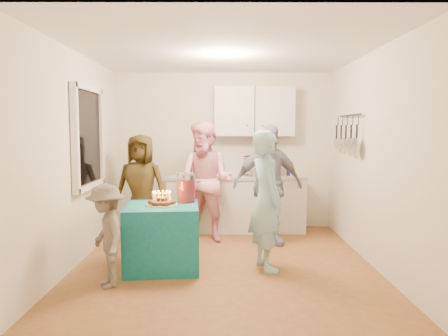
{
  "coord_description": "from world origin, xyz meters",
  "views": [
    {
      "loc": [
        -0.02,
        -5.36,
        1.65
      ],
      "look_at": [
        0.0,
        0.35,
        1.15
      ],
      "focal_mm": 35.0,
      "sensor_mm": 36.0,
      "label": 1
    }
  ],
  "objects_px": {
    "man_birthday": "(266,200)",
    "woman_back_right": "(268,185)",
    "microwave": "(262,166)",
    "child_near_left": "(106,236)",
    "punch_jar": "(186,189)",
    "woman_back_center": "(206,182)",
    "counter": "(236,205)",
    "party_table": "(162,237)",
    "woman_back_left": "(141,187)"
  },
  "relations": [
    {
      "from": "woman_back_right",
      "to": "punch_jar",
      "type": "bearing_deg",
      "value": -151.98
    },
    {
      "from": "party_table",
      "to": "child_near_left",
      "type": "height_order",
      "value": "child_near_left"
    },
    {
      "from": "counter",
      "to": "child_near_left",
      "type": "height_order",
      "value": "child_near_left"
    },
    {
      "from": "counter",
      "to": "punch_jar",
      "type": "height_order",
      "value": "punch_jar"
    },
    {
      "from": "woman_back_center",
      "to": "woman_back_left",
      "type": "bearing_deg",
      "value": -161.41
    },
    {
      "from": "man_birthday",
      "to": "woman_back_left",
      "type": "relative_size",
      "value": 1.04
    },
    {
      "from": "man_birthday",
      "to": "woman_back_left",
      "type": "distance_m",
      "value": 2.25
    },
    {
      "from": "child_near_left",
      "to": "woman_back_center",
      "type": "bearing_deg",
      "value": 125.44
    },
    {
      "from": "counter",
      "to": "microwave",
      "type": "distance_m",
      "value": 0.76
    },
    {
      "from": "woman_back_left",
      "to": "woman_back_center",
      "type": "height_order",
      "value": "woman_back_center"
    },
    {
      "from": "woman_back_left",
      "to": "child_near_left",
      "type": "distance_m",
      "value": 2.03
    },
    {
      "from": "woman_back_center",
      "to": "woman_back_right",
      "type": "bearing_deg",
      "value": 11.05
    },
    {
      "from": "punch_jar",
      "to": "woman_back_right",
      "type": "xyz_separation_m",
      "value": [
        1.1,
        0.88,
        -0.07
      ]
    },
    {
      "from": "woman_back_center",
      "to": "counter",
      "type": "bearing_deg",
      "value": 78.36
    },
    {
      "from": "punch_jar",
      "to": "woman_back_right",
      "type": "relative_size",
      "value": 0.2
    },
    {
      "from": "counter",
      "to": "woman_back_left",
      "type": "bearing_deg",
      "value": -158.94
    },
    {
      "from": "man_birthday",
      "to": "woman_back_right",
      "type": "distance_m",
      "value": 1.14
    },
    {
      "from": "woman_back_left",
      "to": "woman_back_right",
      "type": "relative_size",
      "value": 0.92
    },
    {
      "from": "counter",
      "to": "woman_back_left",
      "type": "xyz_separation_m",
      "value": [
        -1.44,
        -0.56,
        0.36
      ]
    },
    {
      "from": "party_table",
      "to": "woman_back_center",
      "type": "xyz_separation_m",
      "value": [
        0.47,
        1.3,
        0.51
      ]
    },
    {
      "from": "punch_jar",
      "to": "woman_back_center",
      "type": "height_order",
      "value": "woman_back_center"
    },
    {
      "from": "man_birthday",
      "to": "child_near_left",
      "type": "relative_size",
      "value": 1.51
    },
    {
      "from": "microwave",
      "to": "child_near_left",
      "type": "height_order",
      "value": "microwave"
    },
    {
      "from": "party_table",
      "to": "child_near_left",
      "type": "distance_m",
      "value": 0.81
    },
    {
      "from": "party_table",
      "to": "woman_back_center",
      "type": "relative_size",
      "value": 0.48
    },
    {
      "from": "child_near_left",
      "to": "woman_back_right",
      "type": "bearing_deg",
      "value": 104.81
    },
    {
      "from": "party_table",
      "to": "child_near_left",
      "type": "bearing_deg",
      "value": -129.24
    },
    {
      "from": "microwave",
      "to": "woman_back_right",
      "type": "bearing_deg",
      "value": -76.04
    },
    {
      "from": "woman_back_right",
      "to": "microwave",
      "type": "bearing_deg",
      "value": 79.86
    },
    {
      "from": "counter",
      "to": "child_near_left",
      "type": "bearing_deg",
      "value": -119.28
    },
    {
      "from": "woman_back_center",
      "to": "child_near_left",
      "type": "xyz_separation_m",
      "value": [
        -0.97,
        -1.92,
        -0.34
      ]
    },
    {
      "from": "microwave",
      "to": "child_near_left",
      "type": "relative_size",
      "value": 0.52
    },
    {
      "from": "woman_back_left",
      "to": "woman_back_right",
      "type": "distance_m",
      "value": 1.9
    },
    {
      "from": "microwave",
      "to": "woman_back_center",
      "type": "bearing_deg",
      "value": -130.5
    },
    {
      "from": "punch_jar",
      "to": "woman_back_center",
      "type": "xyz_separation_m",
      "value": [
        0.2,
        1.09,
        -0.04
      ]
    },
    {
      "from": "man_birthday",
      "to": "woman_back_left",
      "type": "bearing_deg",
      "value": 35.08
    },
    {
      "from": "party_table",
      "to": "man_birthday",
      "type": "height_order",
      "value": "man_birthday"
    },
    {
      "from": "counter",
      "to": "microwave",
      "type": "xyz_separation_m",
      "value": [
        0.42,
        0.0,
        0.64
      ]
    },
    {
      "from": "microwave",
      "to": "woman_back_center",
      "type": "xyz_separation_m",
      "value": [
        -0.89,
        -0.65,
        -0.18
      ]
    },
    {
      "from": "counter",
      "to": "woman_back_left",
      "type": "distance_m",
      "value": 1.59
    },
    {
      "from": "punch_jar",
      "to": "woman_back_right",
      "type": "height_order",
      "value": "woman_back_right"
    },
    {
      "from": "woman_back_left",
      "to": "child_near_left",
      "type": "bearing_deg",
      "value": -81.99
    },
    {
      "from": "woman_back_left",
      "to": "microwave",
      "type": "bearing_deg",
      "value": 24.48
    },
    {
      "from": "counter",
      "to": "woman_back_right",
      "type": "bearing_deg",
      "value": -63.33
    },
    {
      "from": "counter",
      "to": "party_table",
      "type": "height_order",
      "value": "counter"
    },
    {
      "from": "microwave",
      "to": "party_table",
      "type": "bearing_deg",
      "value": -111.55
    },
    {
      "from": "counter",
      "to": "child_near_left",
      "type": "relative_size",
      "value": 2.01
    },
    {
      "from": "punch_jar",
      "to": "child_near_left",
      "type": "distance_m",
      "value": 1.19
    },
    {
      "from": "man_birthday",
      "to": "child_near_left",
      "type": "distance_m",
      "value": 1.85
    },
    {
      "from": "woman_back_center",
      "to": "child_near_left",
      "type": "height_order",
      "value": "woman_back_center"
    }
  ]
}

